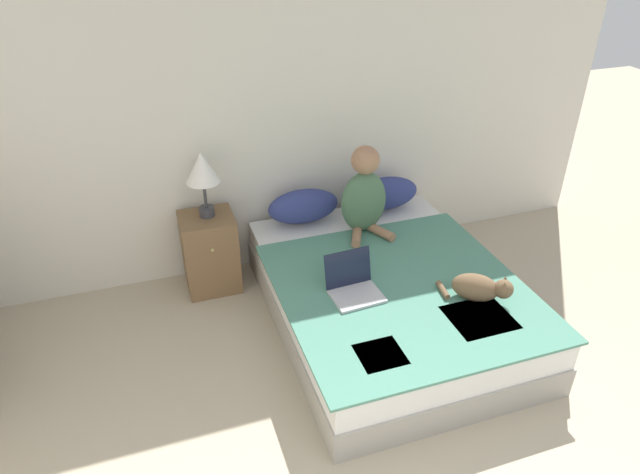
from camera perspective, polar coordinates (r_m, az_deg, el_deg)
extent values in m
cube|color=beige|center=(4.50, -5.80, 11.72)|extent=(6.09, 0.05, 2.55)
cube|color=#9E998E|center=(4.30, 6.66, -7.15)|extent=(1.60, 2.13, 0.22)
cube|color=silver|center=(4.17, 6.83, -4.84)|extent=(1.58, 2.10, 0.20)
cube|color=#4C8470|center=(3.95, 8.23, -5.23)|extent=(1.65, 1.71, 0.02)
cube|color=#5B9384|center=(3.80, 15.67, -7.78)|extent=(0.40, 0.36, 0.01)
cube|color=#5B9384|center=(3.42, 6.06, -11.63)|extent=(0.27, 0.26, 0.01)
ellipsoid|color=navy|center=(4.63, -1.69, 3.10)|extent=(0.58, 0.28, 0.27)
ellipsoid|color=navy|center=(4.86, 6.49, 4.36)|extent=(0.58, 0.28, 0.27)
ellipsoid|color=#476B4C|center=(4.46, 4.37, 3.53)|extent=(0.37, 0.20, 0.51)
sphere|color=#9E7051|center=(4.30, 4.56, 7.68)|extent=(0.22, 0.22, 0.22)
cylinder|color=#9E7051|center=(4.42, 3.69, 0.11)|extent=(0.17, 0.26, 0.07)
cylinder|color=#9E7051|center=(4.50, 6.07, 0.54)|extent=(0.17, 0.26, 0.07)
ellipsoid|color=brown|center=(3.90, 15.26, -4.88)|extent=(0.35, 0.33, 0.18)
sphere|color=brown|center=(3.88, 17.88, -4.97)|extent=(0.13, 0.13, 0.13)
cone|color=brown|center=(3.88, 18.02, -4.11)|extent=(0.06, 0.06, 0.06)
cone|color=brown|center=(3.83, 17.96, -4.69)|extent=(0.06, 0.06, 0.06)
cylinder|color=brown|center=(3.94, 12.19, -5.20)|extent=(0.06, 0.17, 0.04)
cube|color=#B7B7BC|center=(3.82, 3.71, -5.94)|extent=(0.35, 0.27, 0.02)
cube|color=black|center=(3.86, 2.80, -3.11)|extent=(0.34, 0.08, 0.25)
cube|color=brown|center=(4.60, -10.93, -1.52)|extent=(0.41, 0.37, 0.64)
sphere|color=tan|center=(4.36, -10.69, -1.28)|extent=(0.03, 0.03, 0.03)
cylinder|color=#38383D|center=(4.44, -11.25, 2.53)|extent=(0.12, 0.12, 0.07)
cylinder|color=#38383D|center=(4.38, -11.43, 4.17)|extent=(0.02, 0.02, 0.21)
cone|color=white|center=(4.28, -11.74, 6.84)|extent=(0.25, 0.25, 0.23)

